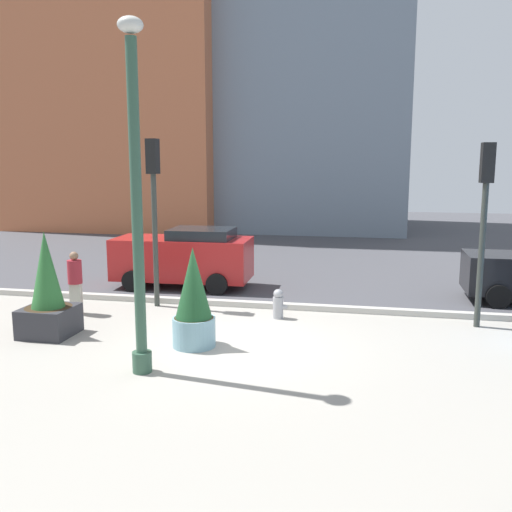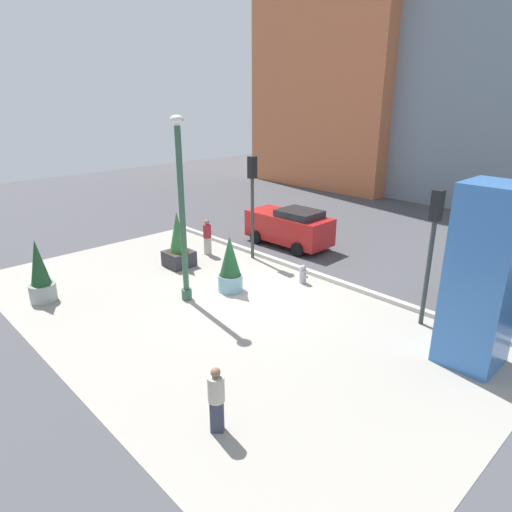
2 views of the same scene
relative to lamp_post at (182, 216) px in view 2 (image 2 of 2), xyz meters
name	(u,v)px [view 2 (image 2 of 2)]	position (x,y,z in m)	size (l,w,h in m)	color
ground_plane	(321,267)	(1.32, 5.89, -3.05)	(60.00, 60.00, 0.00)	#47474C
plaza_pavement	(208,312)	(1.32, -0.11, -3.05)	(18.00, 10.00, 0.02)	#9E998E
curb_strip	(307,271)	(1.32, 5.01, -2.97)	(18.00, 0.24, 0.16)	#B7B2A8
lamp_post	(182,216)	(0.00, 0.00, 0.00)	(0.44, 0.44, 6.27)	#335642
art_pillar_blue	(483,278)	(8.52, 3.26, -0.61)	(1.51, 1.51, 4.89)	#3870BC
potted_plant_near_left	(230,266)	(0.49, 1.61, -2.07)	(0.91, 0.91, 2.12)	#7AA8B7
potted_plant_by_pillar	(178,245)	(-2.93, 1.70, -2.10)	(1.09, 1.09, 2.36)	#2D2D33
potted_plant_near_right	(40,276)	(-3.35, -3.72, -2.08)	(0.90, 0.90, 2.26)	gray
fire_hydrant	(303,274)	(1.89, 4.08, -2.68)	(0.36, 0.26, 0.75)	#99999E
traffic_light_corner	(252,191)	(-1.53, 4.64, -0.03)	(0.28, 0.42, 4.45)	#333833
traffic_light_far_side	(433,236)	(6.61, 4.31, -0.15)	(0.28, 0.42, 4.29)	#333833
car_curb_west	(289,227)	(-1.56, 7.08, -2.10)	(4.25, 2.08, 1.85)	red
pedestrian_crossing	(216,397)	(5.90, -3.40, -2.18)	(0.51, 0.51, 1.59)	#33384C
pedestrian_by_curb	(207,235)	(-3.26, 3.48, -2.16)	(0.42, 0.42, 1.62)	#B2AD9E
highrise_across_street	(481,21)	(-1.26, 24.76, 8.27)	(14.39, 9.72, 22.64)	gray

